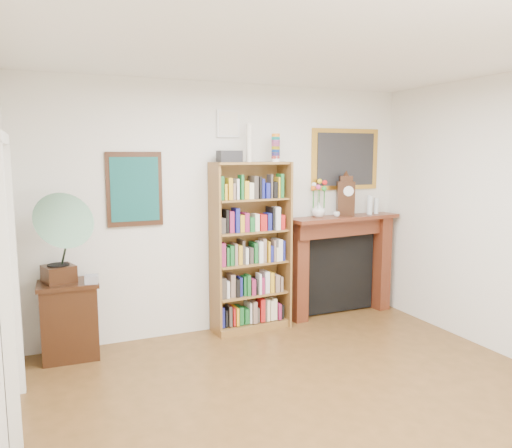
{
  "coord_description": "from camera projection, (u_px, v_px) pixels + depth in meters",
  "views": [
    {
      "loc": [
        -1.96,
        -2.81,
        2.02
      ],
      "look_at": [
        -0.04,
        1.6,
        1.34
      ],
      "focal_mm": 35.0,
      "sensor_mm": 36.0,
      "label": 1
    }
  ],
  "objects": [
    {
      "name": "teacup",
      "position": [
        337.0,
        214.0,
        6.04
      ],
      "size": [
        0.1,
        0.1,
        0.06
      ],
      "primitive_type": "imported",
      "rotation": [
        0.0,
        0.0,
        0.3
      ],
      "color": "silver",
      "rests_on": "fireplace"
    },
    {
      "name": "cd_stack",
      "position": [
        92.0,
        279.0,
        4.83
      ],
      "size": [
        0.14,
        0.14,
        0.08
      ],
      "primitive_type": "cube",
      "rotation": [
        0.0,
        0.0,
        -0.19
      ],
      "color": "silver",
      "rests_on": "side_cabinet"
    },
    {
      "name": "room",
      "position": [
        355.0,
        245.0,
        3.42
      ],
      "size": [
        4.51,
        5.01,
        2.81
      ],
      "color": "#523819",
      "rests_on": "ground"
    },
    {
      "name": "mantel_clock",
      "position": [
        346.0,
        197.0,
        6.14
      ],
      "size": [
        0.24,
        0.19,
        0.49
      ],
      "rotation": [
        0.0,
        0.0,
        -0.39
      ],
      "color": "black",
      "rests_on": "fireplace"
    },
    {
      "name": "gramophone",
      "position": [
        57.0,
        234.0,
        4.67
      ],
      "size": [
        0.71,
        0.8,
        0.89
      ],
      "rotation": [
        0.0,
        0.0,
        0.29
      ],
      "color": "black",
      "rests_on": "side_cabinet"
    },
    {
      "name": "bottle_left",
      "position": [
        370.0,
        205.0,
        6.28
      ],
      "size": [
        0.07,
        0.07,
        0.24
      ],
      "primitive_type": "cylinder",
      "color": "silver",
      "rests_on": "fireplace"
    },
    {
      "name": "bottle_right",
      "position": [
        376.0,
        206.0,
        6.35
      ],
      "size": [
        0.06,
        0.06,
        0.2
      ],
      "primitive_type": "cylinder",
      "color": "silver",
      "rests_on": "fireplace"
    },
    {
      "name": "small_picture",
      "position": [
        228.0,
        124.0,
        5.54
      ],
      "size": [
        0.26,
        0.04,
        0.3
      ],
      "color": "white",
      "rests_on": "back_wall"
    },
    {
      "name": "bookshelf",
      "position": [
        251.0,
        237.0,
        5.65
      ],
      "size": [
        0.91,
        0.37,
        2.22
      ],
      "rotation": [
        0.0,
        0.0,
        0.07
      ],
      "color": "brown",
      "rests_on": "floor"
    },
    {
      "name": "side_cabinet",
      "position": [
        70.0,
        320.0,
        4.93
      ],
      "size": [
        0.58,
        0.43,
        0.77
      ],
      "primitive_type": "cube",
      "rotation": [
        0.0,
        0.0,
        -0.04
      ],
      "color": "black",
      "rests_on": "floor"
    },
    {
      "name": "flower_vase",
      "position": [
        319.0,
        210.0,
        6.01
      ],
      "size": [
        0.21,
        0.21,
        0.17
      ],
      "primitive_type": "imported",
      "rotation": [
        0.0,
        0.0,
        0.36
      ],
      "color": "silver",
      "rests_on": "fireplace"
    },
    {
      "name": "teal_poster",
      "position": [
        135.0,
        189.0,
        5.22
      ],
      "size": [
        0.58,
        0.04,
        0.78
      ],
      "color": "black",
      "rests_on": "back_wall"
    },
    {
      "name": "fireplace",
      "position": [
        340.0,
        256.0,
        6.25
      ],
      "size": [
        1.52,
        0.49,
        1.26
      ],
      "rotation": [
        0.0,
        0.0,
        0.09
      ],
      "color": "#4C1F11",
      "rests_on": "floor"
    },
    {
      "name": "door_casing",
      "position": [
        8.0,
        258.0,
        3.66
      ],
      "size": [
        0.08,
        1.02,
        2.17
      ],
      "color": "white",
      "rests_on": "left_wall"
    },
    {
      "name": "gilt_painting",
      "position": [
        345.0,
        159.0,
        6.2
      ],
      "size": [
        0.95,
        0.04,
        0.75
      ],
      "color": "gold",
      "rests_on": "back_wall"
    }
  ]
}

